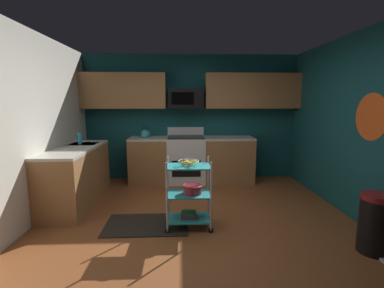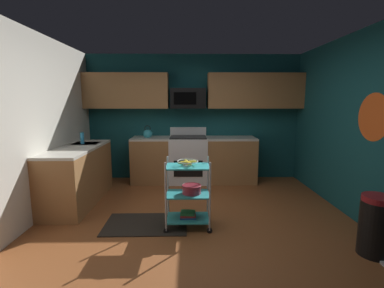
% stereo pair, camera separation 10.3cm
% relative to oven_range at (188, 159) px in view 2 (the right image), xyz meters
% --- Properties ---
extents(floor, '(4.40, 4.80, 0.04)m').
position_rel_oven_range_xyz_m(floor, '(0.11, -2.10, -0.50)').
color(floor, brown).
rests_on(floor, ground).
extents(wall_back, '(4.52, 0.06, 2.60)m').
position_rel_oven_range_xyz_m(wall_back, '(0.11, 0.33, 0.82)').
color(wall_back, '#14474C').
rests_on(wall_back, ground).
extents(wall_left, '(0.06, 4.80, 2.60)m').
position_rel_oven_range_xyz_m(wall_left, '(-2.12, -2.10, 0.82)').
color(wall_left, silver).
rests_on(wall_left, ground).
extents(wall_right, '(0.06, 4.80, 2.60)m').
position_rel_oven_range_xyz_m(wall_right, '(2.34, -2.10, 0.82)').
color(wall_right, '#14474C').
rests_on(wall_right, ground).
extents(wall_flower_decal, '(0.00, 0.61, 0.61)m').
position_rel_oven_range_xyz_m(wall_flower_decal, '(2.31, -2.12, 0.97)').
color(wall_flower_decal, '#E5591E').
extents(counter_run, '(3.45, 2.32, 0.92)m').
position_rel_oven_range_xyz_m(counter_run, '(-0.67, -0.48, -0.01)').
color(counter_run, '#9E6B3D').
rests_on(counter_run, ground).
extents(oven_range, '(0.76, 0.65, 1.10)m').
position_rel_oven_range_xyz_m(oven_range, '(0.00, 0.00, 0.00)').
color(oven_range, white).
rests_on(oven_range, ground).
extents(upper_cabinets, '(4.40, 0.33, 0.70)m').
position_rel_oven_range_xyz_m(upper_cabinets, '(0.14, 0.13, 1.37)').
color(upper_cabinets, '#9E6B3D').
extents(microwave, '(0.70, 0.39, 0.40)m').
position_rel_oven_range_xyz_m(microwave, '(-0.00, 0.10, 1.22)').
color(microwave, black).
extents(rolling_cart, '(0.62, 0.39, 0.91)m').
position_rel_oven_range_xyz_m(rolling_cart, '(-0.00, -2.09, -0.03)').
color(rolling_cart, silver).
rests_on(rolling_cart, ground).
extents(fruit_bowl, '(0.27, 0.27, 0.07)m').
position_rel_oven_range_xyz_m(fruit_bowl, '(-0.00, -2.09, 0.40)').
color(fruit_bowl, silver).
rests_on(fruit_bowl, rolling_cart).
extents(mixing_bowl_large, '(0.25, 0.25, 0.11)m').
position_rel_oven_range_xyz_m(mixing_bowl_large, '(0.04, -2.09, 0.04)').
color(mixing_bowl_large, maroon).
rests_on(mixing_bowl_large, rolling_cart).
extents(book_stack, '(0.21, 0.17, 0.08)m').
position_rel_oven_range_xyz_m(book_stack, '(-0.00, -2.09, -0.31)').
color(book_stack, '#1E4C8C').
rests_on(book_stack, rolling_cart).
extents(kettle, '(0.21, 0.18, 0.26)m').
position_rel_oven_range_xyz_m(kettle, '(-0.81, -0.00, 0.52)').
color(kettle, teal).
rests_on(kettle, counter_run).
extents(dish_soap_bottle, '(0.06, 0.06, 0.20)m').
position_rel_oven_range_xyz_m(dish_soap_bottle, '(-1.81, -0.84, 0.54)').
color(dish_soap_bottle, '#2D8CBF').
rests_on(dish_soap_bottle, counter_run).
extents(trash_can, '(0.34, 0.42, 0.66)m').
position_rel_oven_range_xyz_m(trash_can, '(2.01, -2.79, -0.15)').
color(trash_can, black).
rests_on(trash_can, ground).
extents(floor_rug, '(1.11, 0.71, 0.01)m').
position_rel_oven_range_xyz_m(floor_rug, '(-0.57, -2.02, -0.47)').
color(floor_rug, black).
rests_on(floor_rug, ground).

